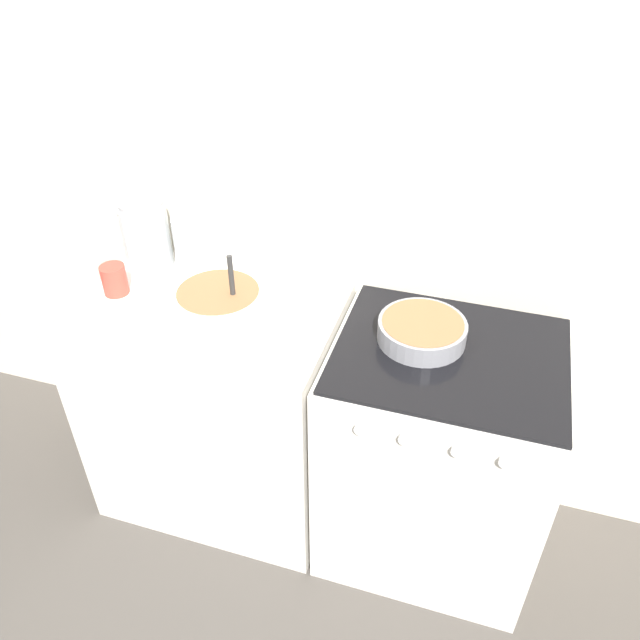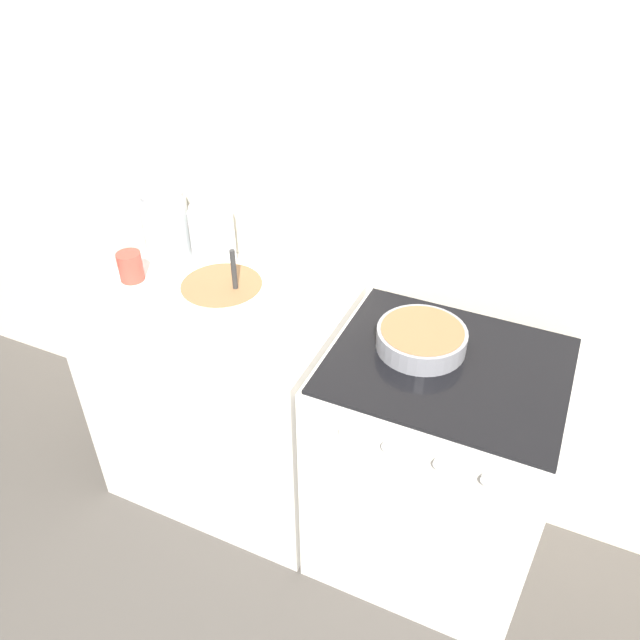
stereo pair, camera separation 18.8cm
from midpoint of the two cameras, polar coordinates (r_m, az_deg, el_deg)
ground_plane at (r=2.40m, az=0.30°, el=-22.15°), size 12.00×12.00×0.00m
wall_back at (r=2.01m, az=7.65°, el=11.15°), size 4.69×0.05×2.40m
countertop_cabinet at (r=2.35m, az=-6.24°, el=-7.09°), size 0.85×0.58×0.88m
stove at (r=2.16m, az=12.76°, el=-12.94°), size 0.70×0.60×0.88m
mixing_bowl at (r=1.93m, az=-6.10°, el=1.74°), size 0.28×0.28×0.26m
baking_pan at (r=1.87m, az=12.12°, el=-1.75°), size 0.27×0.27×0.07m
storage_jar_left at (r=2.30m, az=-11.58°, el=8.15°), size 0.17×0.17×0.24m
storage_jar_middle at (r=2.21m, az=-7.35°, el=7.14°), size 0.15×0.15×0.23m
tin_can at (r=2.20m, az=-14.63°, el=4.67°), size 0.08×0.08×0.10m
recipe_page at (r=1.87m, az=-2.24°, el=-2.08°), size 0.24×0.29×0.01m
measuring_spoon at (r=1.86m, az=-3.69°, el=-2.01°), size 0.12×0.04×0.04m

